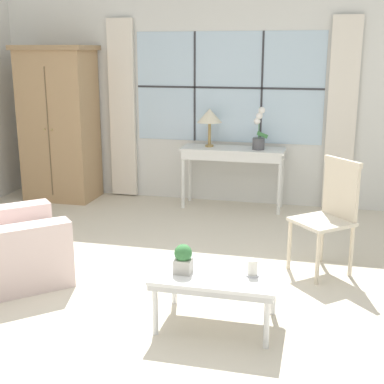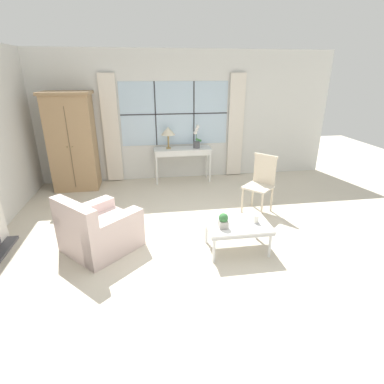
{
  "view_description": "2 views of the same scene",
  "coord_description": "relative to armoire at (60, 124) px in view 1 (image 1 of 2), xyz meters",
  "views": [
    {
      "loc": [
        1.18,
        -3.73,
        1.92
      ],
      "look_at": [
        0.18,
        0.34,
        0.82
      ],
      "focal_mm": 50.0,
      "sensor_mm": 36.0,
      "label": 1
    },
    {
      "loc": [
        -0.67,
        -3.78,
        2.35
      ],
      "look_at": [
        -0.04,
        0.25,
        0.71
      ],
      "focal_mm": 28.0,
      "sensor_mm": 36.0,
      "label": 2
    }
  ],
  "objects": [
    {
      "name": "potted_plant_small",
      "position": [
        2.45,
        -2.99,
        -0.49
      ],
      "size": [
        0.13,
        0.13,
        0.21
      ],
      "color": "#BCB7AD",
      "rests_on": "coffee_table"
    },
    {
      "name": "pillar_candle",
      "position": [
        2.93,
        -2.93,
        -0.54
      ],
      "size": [
        0.1,
        0.1,
        0.13
      ],
      "color": "silver",
      "rests_on": "coffee_table"
    },
    {
      "name": "potted_orchid",
      "position": [
        2.61,
        0.05,
        -0.05
      ],
      "size": [
        0.19,
        0.15,
        0.52
      ],
      "color": "#4C4C51",
      "rests_on": "console_table"
    },
    {
      "name": "armchair_upholstered",
      "position": [
        0.78,
        -2.6,
        -0.73
      ],
      "size": [
        1.22,
        1.22,
        0.82
      ],
      "color": "beige",
      "rests_on": "ground_plane"
    },
    {
      "name": "ground_plane",
      "position": [
        2.16,
        -2.64,
        -1.0
      ],
      "size": [
        14.0,
        14.0,
        0.0
      ],
      "primitive_type": "plane",
      "color": "beige"
    },
    {
      "name": "table_lamp",
      "position": [
        1.98,
        0.11,
        0.14
      ],
      "size": [
        0.31,
        0.31,
        0.48
      ],
      "color": "#9E7F47",
      "rests_on": "console_table"
    },
    {
      "name": "side_chair_wooden",
      "position": [
        3.46,
        -1.71,
        -0.42
      ],
      "size": [
        0.62,
        0.62,
        1.02
      ],
      "color": "beige",
      "rests_on": "ground_plane"
    },
    {
      "name": "coffee_table",
      "position": [
        2.68,
        -2.92,
        -0.64
      ],
      "size": [
        0.87,
        0.59,
        0.41
      ],
      "color": "silver",
      "rests_on": "ground_plane"
    },
    {
      "name": "armoire",
      "position": [
        0.0,
        0.0,
        0.0
      ],
      "size": [
        0.97,
        0.67,
        1.99
      ],
      "color": "tan",
      "rests_on": "ground_plane"
    },
    {
      "name": "wall_back_windowed",
      "position": [
        2.16,
        0.38,
        0.38
      ],
      "size": [
        7.2,
        0.14,
        2.8
      ],
      "color": "silver",
      "rests_on": "ground_plane"
    },
    {
      "name": "console_table",
      "position": [
        2.29,
        0.08,
        -0.33
      ],
      "size": [
        1.28,
        0.43,
        0.76
      ],
      "color": "white",
      "rests_on": "ground_plane"
    }
  ]
}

